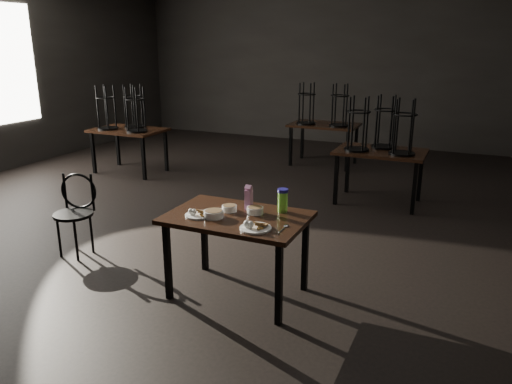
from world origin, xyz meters
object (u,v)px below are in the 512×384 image
at_px(water_bottle, 283,200).
at_px(bentwood_chair, 76,208).
at_px(juice_carton, 249,198).
at_px(main_table, 237,224).

distance_m(water_bottle, bentwood_chair, 2.32).
relative_size(juice_carton, water_bottle, 1.11).
height_order(water_bottle, bentwood_chair, water_bottle).
height_order(main_table, juice_carton, juice_carton).
bearing_deg(water_bottle, main_table, -142.52).
distance_m(main_table, bentwood_chair, 1.97).
height_order(juice_carton, bentwood_chair, juice_carton).
bearing_deg(water_bottle, bentwood_chair, -177.05).
distance_m(juice_carton, water_bottle, 0.30).
bearing_deg(main_table, bentwood_chair, 176.19).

